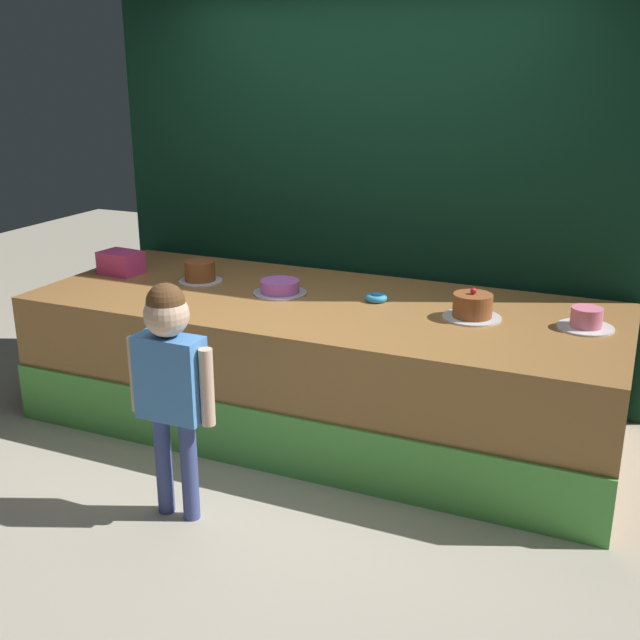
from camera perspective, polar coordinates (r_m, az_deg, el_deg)
ground_plane at (r=4.16m, az=-3.58°, el=-11.16°), size 12.00×12.00×0.00m
stage_platform at (r=4.54m, az=0.14°, el=-3.20°), size 3.38×1.36×0.76m
curtain_backdrop at (r=4.97m, az=3.79°, el=12.19°), size 3.61×0.08×3.04m
child_figure at (r=3.53m, az=-11.07°, el=-3.69°), size 0.44×0.20×1.15m
pink_box at (r=5.14m, az=-14.56°, el=4.14°), size 0.27×0.22×0.15m
donut at (r=4.41m, az=4.19°, el=1.65°), size 0.13×0.13×0.04m
cake_far_left at (r=4.85m, az=-8.90°, el=3.53°), size 0.27×0.27×0.13m
cake_center_left at (r=4.55m, az=-3.00°, el=2.42°), size 0.32×0.32×0.08m
cake_center_right at (r=4.17m, az=11.25°, el=0.96°), size 0.31×0.31×0.17m
cake_far_right at (r=4.16m, az=19.16°, el=0.03°), size 0.29×0.29×0.11m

